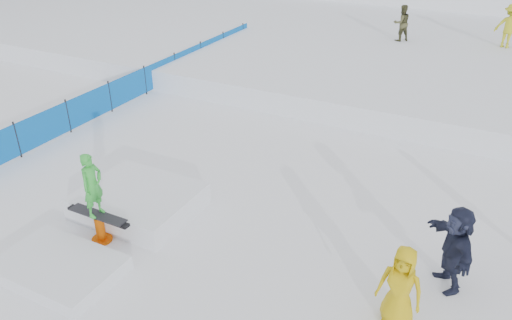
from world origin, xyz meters
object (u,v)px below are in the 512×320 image
at_px(jib_rail_feature, 118,215).
at_px(walker_olive, 402,23).
at_px(walker_ygreen, 510,26).
at_px(spectator_yellow, 400,287).
at_px(spectator_dark, 454,248).
at_px(safety_fence, 145,80).

bearing_deg(jib_rail_feature, walker_olive, 81.16).
distance_m(walker_ygreen, spectator_yellow, 17.04).
height_order(walker_ygreen, spectator_dark, walker_ygreen).
relative_size(safety_fence, walker_ygreen, 8.78).
xyz_separation_m(spectator_dark, jib_rail_feature, (-6.88, -1.41, -0.57)).
height_order(spectator_yellow, spectator_dark, spectator_dark).
relative_size(walker_olive, jib_rail_feature, 0.36).
bearing_deg(spectator_yellow, jib_rail_feature, -174.42).
bearing_deg(jib_rail_feature, walker_ygreen, 68.23).
xyz_separation_m(safety_fence, spectator_dark, (11.66, -5.62, 0.33)).
bearing_deg(jib_rail_feature, spectator_dark, 11.60).
bearing_deg(safety_fence, jib_rail_feature, -55.80).
height_order(safety_fence, spectator_yellow, spectator_yellow).
relative_size(walker_ygreen, jib_rail_feature, 0.41).
height_order(walker_olive, jib_rail_feature, walker_olive).
distance_m(safety_fence, jib_rail_feature, 8.51).
xyz_separation_m(safety_fence, walker_ygreen, (11.57, 9.98, 1.16)).
relative_size(safety_fence, spectator_yellow, 10.01).
bearing_deg(walker_ygreen, spectator_yellow, 100.93).
bearing_deg(spectator_dark, spectator_yellow, -55.06).
relative_size(safety_fence, walker_olive, 10.15).
height_order(walker_olive, walker_ygreen, walker_ygreen).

